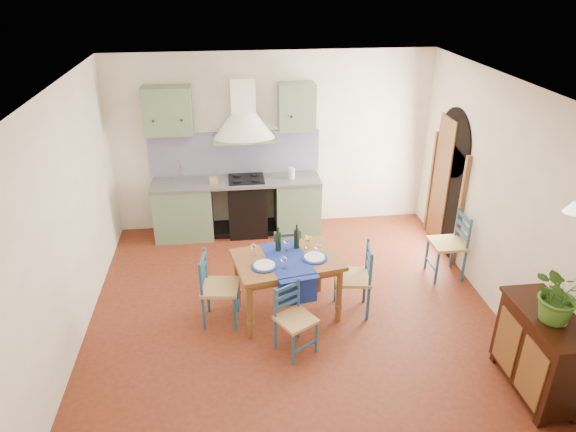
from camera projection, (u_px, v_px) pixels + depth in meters
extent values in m
plane|color=#4C1E10|center=(293.00, 310.00, 6.47)|extent=(5.00, 5.00, 0.00)
cube|color=white|center=(273.00, 142.00, 8.07)|extent=(5.00, 0.04, 2.80)
cube|color=slate|center=(184.00, 210.00, 8.07)|extent=(0.90, 0.60, 0.88)
cube|color=slate|center=(297.00, 205.00, 8.26)|extent=(0.70, 0.60, 0.88)
cube|color=black|center=(247.00, 207.00, 8.17)|extent=(0.60, 0.58, 0.88)
cube|color=slate|center=(237.00, 181.00, 7.95)|extent=(2.60, 0.64, 0.04)
cube|color=silver|center=(181.00, 184.00, 7.86)|extent=(0.45, 0.40, 0.03)
cylinder|color=silver|center=(181.00, 170.00, 7.96)|extent=(0.02, 0.02, 0.26)
cube|color=black|center=(246.00, 179.00, 7.96)|extent=(0.55, 0.48, 0.02)
cube|color=black|center=(239.00, 228.00, 8.38)|extent=(2.60, 0.50, 0.08)
cube|color=#0A0F5B|center=(235.00, 153.00, 8.04)|extent=(2.65, 0.05, 0.68)
cube|color=slate|center=(168.00, 111.00, 7.48)|extent=(0.70, 0.34, 0.70)
cube|color=slate|center=(297.00, 107.00, 7.68)|extent=(0.55, 0.34, 0.70)
cone|color=white|center=(244.00, 126.00, 7.65)|extent=(0.96, 0.96, 0.40)
cube|color=white|center=(243.00, 95.00, 7.53)|extent=(0.36, 0.30, 0.50)
cube|color=white|center=(501.00, 200.00, 6.12)|extent=(0.04, 5.00, 2.80)
cube|color=black|center=(447.00, 196.00, 7.62)|extent=(0.03, 1.00, 1.65)
cylinder|color=black|center=(455.00, 143.00, 7.25)|extent=(0.03, 1.00, 1.00)
cube|color=brown|center=(460.00, 212.00, 7.14)|extent=(0.06, 0.06, 1.65)
cube|color=brown|center=(432.00, 182.00, 8.10)|extent=(0.06, 0.06, 1.65)
cube|color=brown|center=(441.00, 181.00, 7.74)|extent=(0.04, 0.55, 1.96)
cone|color=#FFEDC6|center=(573.00, 206.00, 4.59)|extent=(0.16, 0.16, 0.12)
cube|color=white|center=(66.00, 223.00, 5.58)|extent=(0.04, 5.00, 2.80)
cube|color=white|center=(294.00, 87.00, 5.23)|extent=(5.00, 5.00, 0.01)
cube|color=brown|center=(287.00, 260.00, 6.11)|extent=(1.36, 1.03, 0.05)
cube|color=brown|center=(287.00, 265.00, 6.13)|extent=(1.22, 0.89, 0.08)
cylinder|color=brown|center=(250.00, 312.00, 5.84)|extent=(0.07, 0.07, 0.73)
cylinder|color=brown|center=(238.00, 280.00, 6.43)|extent=(0.07, 0.07, 0.73)
cylinder|color=brown|center=(339.00, 295.00, 6.13)|extent=(0.07, 0.07, 0.73)
cylinder|color=brown|center=(319.00, 267.00, 6.71)|extent=(0.07, 0.07, 0.73)
cube|color=navy|center=(288.00, 260.00, 6.05)|extent=(0.62, 0.99, 0.01)
cube|color=navy|center=(298.00, 290.00, 5.81)|extent=(0.46, 0.10, 0.38)
cylinder|color=navy|center=(264.00, 266.00, 5.92)|extent=(0.31, 0.31, 0.01)
cylinder|color=silver|center=(264.00, 265.00, 5.91)|extent=(0.25, 0.25, 0.01)
cylinder|color=navy|center=(315.00, 258.00, 6.08)|extent=(0.31, 0.31, 0.01)
cylinder|color=silver|center=(315.00, 257.00, 6.08)|extent=(0.25, 0.25, 0.01)
cylinder|color=black|center=(278.00, 239.00, 6.19)|extent=(0.07, 0.07, 0.32)
cylinder|color=black|center=(297.00, 237.00, 6.25)|extent=(0.07, 0.07, 0.32)
cylinder|color=white|center=(308.00, 244.00, 6.28)|extent=(0.05, 0.05, 0.10)
sphere|color=yellow|center=(308.00, 238.00, 6.24)|extent=(0.10, 0.10, 0.10)
cylinder|color=navy|center=(293.00, 349.00, 5.51)|extent=(0.03, 0.03, 0.42)
cylinder|color=navy|center=(275.00, 319.00, 5.66)|extent=(0.03, 0.03, 0.81)
cylinder|color=navy|center=(316.00, 337.00, 5.69)|extent=(0.03, 0.03, 0.42)
cylinder|color=navy|center=(298.00, 309.00, 5.83)|extent=(0.03, 0.03, 0.81)
cube|color=tan|center=(296.00, 319.00, 5.62)|extent=(0.52, 0.52, 0.04)
cube|color=navy|center=(287.00, 304.00, 5.68)|extent=(0.31, 0.19, 0.04)
cube|color=navy|center=(287.00, 296.00, 5.64)|extent=(0.31, 0.19, 0.04)
cube|color=navy|center=(287.00, 288.00, 5.59)|extent=(0.31, 0.19, 0.04)
cube|color=navy|center=(305.00, 346.00, 5.62)|extent=(0.30, 0.19, 0.02)
cylinder|color=navy|center=(296.00, 258.00, 7.20)|extent=(0.03, 0.03, 0.42)
cylinder|color=navy|center=(300.00, 258.00, 6.82)|extent=(0.03, 0.03, 0.83)
cylinder|color=navy|center=(272.00, 260.00, 7.15)|extent=(0.03, 0.03, 0.42)
cylinder|color=navy|center=(275.00, 260.00, 6.77)|extent=(0.03, 0.03, 0.83)
cube|color=tan|center=(286.00, 251.00, 6.93)|extent=(0.40, 0.40, 0.04)
cube|color=navy|center=(288.00, 250.00, 6.73)|extent=(0.35, 0.04, 0.04)
cube|color=navy|center=(288.00, 243.00, 6.68)|extent=(0.35, 0.04, 0.04)
cube|color=navy|center=(288.00, 235.00, 6.63)|extent=(0.35, 0.04, 0.04)
cube|color=navy|center=(284.00, 262.00, 7.20)|extent=(0.33, 0.04, 0.02)
cylinder|color=navy|center=(235.00, 314.00, 6.03)|extent=(0.04, 0.04, 0.47)
cylinder|color=navy|center=(202.00, 298.00, 5.93)|extent=(0.04, 0.04, 0.92)
cylinder|color=navy|center=(238.00, 296.00, 6.35)|extent=(0.04, 0.04, 0.47)
cylinder|color=navy|center=(207.00, 280.00, 6.26)|extent=(0.04, 0.04, 0.92)
cube|color=tan|center=(220.00, 287.00, 6.08)|extent=(0.48, 0.48, 0.04)
cube|color=navy|center=(204.00, 278.00, 6.02)|extent=(0.07, 0.39, 0.05)
cube|color=navy|center=(203.00, 269.00, 5.97)|extent=(0.07, 0.39, 0.05)
cube|color=navy|center=(202.00, 260.00, 5.91)|extent=(0.07, 0.39, 0.05)
cube|color=navy|center=(237.00, 308.00, 6.21)|extent=(0.08, 0.37, 0.03)
cylinder|color=navy|center=(336.00, 286.00, 6.54)|extent=(0.04, 0.04, 0.47)
cylinder|color=navy|center=(366.00, 271.00, 6.43)|extent=(0.04, 0.04, 0.93)
cylinder|color=navy|center=(337.00, 303.00, 6.21)|extent=(0.04, 0.04, 0.47)
cylinder|color=navy|center=(369.00, 288.00, 6.10)|extent=(0.04, 0.04, 0.93)
cube|color=tan|center=(352.00, 277.00, 6.26)|extent=(0.49, 0.49, 0.04)
cube|color=navy|center=(368.00, 269.00, 6.20)|extent=(0.08, 0.39, 0.05)
cube|color=navy|center=(369.00, 260.00, 6.14)|extent=(0.08, 0.39, 0.05)
cube|color=navy|center=(370.00, 251.00, 6.09)|extent=(0.08, 0.39, 0.05)
cube|color=navy|center=(336.00, 298.00, 6.40)|extent=(0.08, 0.37, 0.03)
cylinder|color=navy|center=(427.00, 254.00, 7.26)|extent=(0.04, 0.04, 0.48)
cylinder|color=navy|center=(455.00, 238.00, 7.19)|extent=(0.04, 0.04, 0.95)
cylinder|color=navy|center=(437.00, 268.00, 6.92)|extent=(0.04, 0.04, 0.48)
cylinder|color=navy|center=(466.00, 251.00, 6.86)|extent=(0.04, 0.04, 0.95)
cube|color=tan|center=(447.00, 244.00, 6.99)|extent=(0.44, 0.44, 0.04)
cube|color=navy|center=(462.00, 234.00, 6.95)|extent=(0.03, 0.40, 0.05)
cube|color=navy|center=(464.00, 226.00, 6.90)|extent=(0.03, 0.40, 0.05)
cube|color=navy|center=(465.00, 218.00, 6.84)|extent=(0.03, 0.40, 0.05)
cube|color=navy|center=(431.00, 264.00, 7.11)|extent=(0.03, 0.38, 0.03)
cube|color=black|center=(541.00, 352.00, 5.06)|extent=(0.45, 1.00, 0.82)
cube|color=black|center=(551.00, 317.00, 4.87)|extent=(0.50, 1.05, 0.04)
cube|color=brown|center=(531.00, 373.00, 4.85)|extent=(0.02, 0.38, 0.63)
cube|color=brown|center=(507.00, 341.00, 5.26)|extent=(0.02, 0.38, 0.63)
cube|color=black|center=(540.00, 422.00, 4.85)|extent=(0.08, 0.08, 0.08)
cube|color=black|center=(495.00, 358.00, 5.64)|extent=(0.08, 0.08, 0.08)
cube|color=black|center=(574.00, 418.00, 4.89)|extent=(0.08, 0.08, 0.08)
cube|color=black|center=(525.00, 355.00, 5.67)|extent=(0.08, 0.08, 0.08)
imported|color=#36611D|center=(561.00, 294.00, 4.68)|extent=(0.52, 0.46, 0.58)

